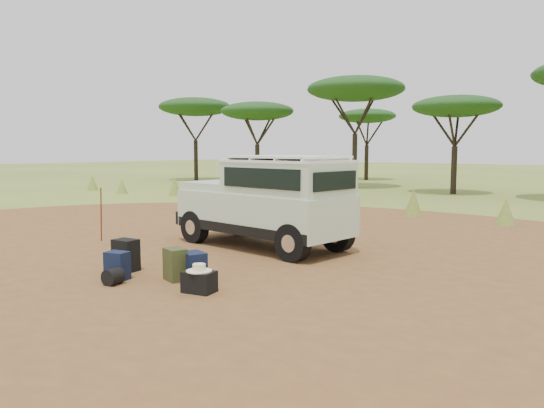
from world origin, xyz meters
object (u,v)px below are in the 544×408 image
Objects in this scene: backpack_navy at (117,266)px; duffel_navy at (194,266)px; walking_staff at (101,215)px; hard_case at (199,282)px; backpack_black at (126,255)px; backpack_olive at (175,265)px; safari_vehicle at (267,204)px.

backpack_navy reaches higher than duffel_navy.
duffel_navy is at bearing -76.38° from walking_staff.
duffel_navy is 0.81m from hard_case.
duffel_navy is (1.47, 0.30, -0.05)m from backpack_black.
backpack_olive is at bearing 21.85° from backpack_navy.
backpack_black is (2.98, -1.50, -0.37)m from walking_staff.
backpack_olive is at bearing 149.22° from hard_case.
safari_vehicle is 3.97m from hard_case.
backpack_navy is at bearing -54.71° from backpack_black.
backpack_navy is at bearing -123.55° from duffel_navy.
backpack_black is 1.24m from backpack_olive.
safari_vehicle is at bearing 118.45° from backpack_olive.
safari_vehicle is at bearing 73.59° from backpack_navy.
walking_staff is at bearing 135.61° from backpack_navy.
duffel_navy is (1.04, 0.79, -0.00)m from backpack_navy.
duffel_navy is at bearing 129.60° from hard_case.
safari_vehicle is 9.25× the size of hard_case.
safari_vehicle reaches higher than backpack_black.
duffel_navy is 1.02× the size of hard_case.
duffel_navy is at bearing -68.60° from safari_vehicle.
backpack_navy is at bearing 177.27° from hard_case.
backpack_navy is at bearing -126.71° from backpack_olive.
hard_case is at bearing -79.62° from walking_staff.
backpack_olive reaches higher than duffel_navy.
walking_staff is at bearing 148.58° from hard_case.
hard_case is at bearing -18.27° from duffel_navy.
walking_staff is at bearing 147.46° from backpack_black.
hard_case is at bearing -10.92° from backpack_black.
walking_staff reaches higher than backpack_olive.
hard_case is at bearing -0.37° from backpack_olive.
duffel_navy is (4.45, -1.20, -0.42)m from walking_staff.
safari_vehicle reaches higher than walking_staff.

